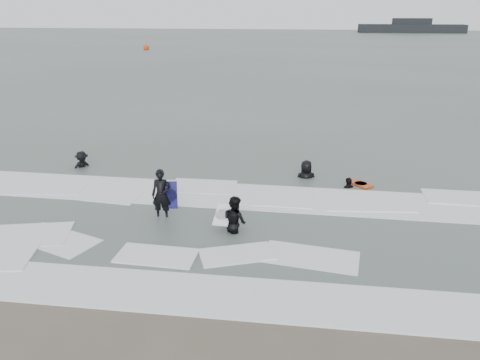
# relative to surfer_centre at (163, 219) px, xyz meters

# --- Properties ---
(ground) EXTENTS (320.00, 320.00, 0.00)m
(ground) POSITION_rel_surfer_centre_xyz_m (2.52, -3.72, 0.00)
(ground) COLOR brown
(ground) RESTS_ON ground
(sea) EXTENTS (320.00, 320.00, 0.00)m
(sea) POSITION_rel_surfer_centre_xyz_m (2.52, 76.28, 0.06)
(sea) COLOR #47544C
(sea) RESTS_ON ground
(surfer_centre) EXTENTS (0.68, 0.46, 1.81)m
(surfer_centre) POSITION_rel_surfer_centre_xyz_m (0.00, 0.00, 0.00)
(surfer_centre) COLOR black
(surfer_centre) RESTS_ON ground
(surfer_wading) EXTENTS (1.10, 1.09, 1.79)m
(surfer_wading) POSITION_rel_surfer_centre_xyz_m (2.64, -0.64, 0.00)
(surfer_wading) COLOR black
(surfer_wading) RESTS_ON ground
(surfer_breaker) EXTENTS (1.16, 1.21, 1.66)m
(surfer_breaker) POSITION_rel_surfer_centre_xyz_m (-5.25, 4.69, 0.00)
(surfer_breaker) COLOR black
(surfer_breaker) RESTS_ON ground
(surfer_right_near) EXTENTS (1.01, 0.79, 1.61)m
(surfer_right_near) POSITION_rel_surfer_centre_xyz_m (6.57, 3.93, 0.00)
(surfer_right_near) COLOR black
(surfer_right_near) RESTS_ON ground
(surfer_right_far) EXTENTS (1.05, 0.78, 1.96)m
(surfer_right_far) POSITION_rel_surfer_centre_xyz_m (4.84, 4.85, 0.00)
(surfer_right_far) COLOR black
(surfer_right_far) RESTS_ON ground
(surf_foam) EXTENTS (30.03, 9.06, 0.09)m
(surf_foam) POSITION_rel_surfer_centre_xyz_m (2.52, -0.02, 0.04)
(surf_foam) COLOR white
(surf_foam) RESTS_ON ground
(bodyboards) EXTENTS (7.55, 5.79, 1.25)m
(bodyboards) POSITION_rel_surfer_centre_xyz_m (3.24, 1.27, 0.50)
(bodyboards) COLOR #0F0F47
(bodyboards) RESTS_ON ground
(buoy) EXTENTS (1.00, 1.00, 1.65)m
(buoy) POSITION_rel_surfer_centre_xyz_m (-24.06, 67.23, 0.42)
(buoy) COLOR red
(buoy) RESTS_ON ground
(vessel_horizon) EXTENTS (30.52, 5.45, 4.14)m
(vessel_horizon) POSITION_rel_surfer_centre_xyz_m (33.44, 137.85, 1.54)
(vessel_horizon) COLOR black
(vessel_horizon) RESTS_ON ground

